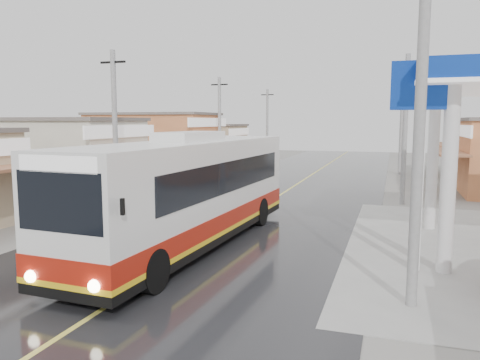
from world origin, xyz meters
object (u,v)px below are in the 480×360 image
Objects in this scene: second_bus at (227,165)px; tricycle_near at (104,191)px; coach_bus at (192,192)px; cyclist at (166,196)px; tyre_stack at (71,216)px.

second_bus reaches higher than tricycle_near.
coach_bus is 6.48× the size of cyclist.
second_bus is at bearing 108.51° from coach_bus.
tyre_stack is (-7.05, 2.34, -1.76)m from coach_bus.
tricycle_near is (-6.77, 4.48, -0.93)m from coach_bus.
coach_bus reaches higher than second_bus.
second_bus is 3.16× the size of tricycle_near.
cyclist is at bearing 52.74° from tyre_stack.
second_bus is 4.07× the size of cyclist.
second_bus is at bearing 97.62° from cyclist.
tricycle_near is (-2.60, -1.64, 0.38)m from cyclist.
coach_bus is at bearing -49.28° from cyclist.
cyclist is 2.43× the size of tyre_stack.
tricycle_near reaches higher than tyre_stack.
second_bus is 13.82m from tyre_stack.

